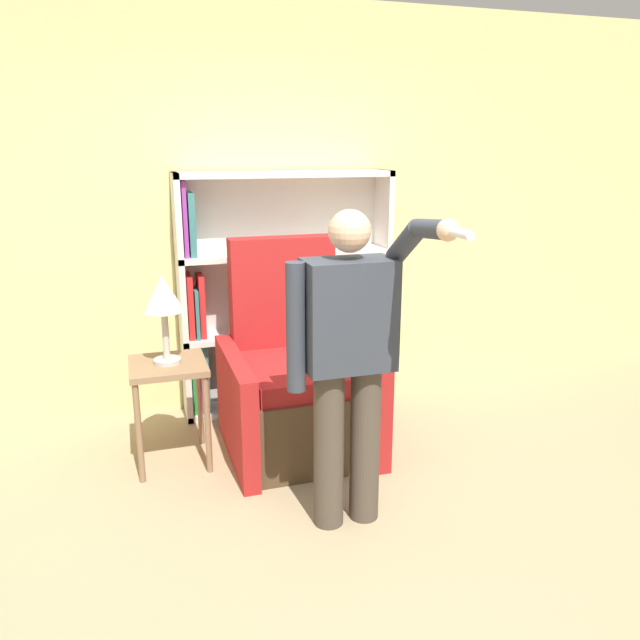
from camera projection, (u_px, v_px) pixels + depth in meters
name	position (u px, v px, depth m)	size (l,w,h in m)	color
ground_plane	(348.00, 561.00, 2.87)	(14.00, 14.00, 0.00)	#9E8966
wall_back	(252.00, 212.00, 4.37)	(8.00, 0.06, 2.80)	#DBCC84
bookcase	(273.00, 295.00, 4.41)	(1.50, 0.28, 1.69)	silver
armchair	(295.00, 387.00, 3.90)	(0.87, 0.91, 1.29)	#4C3823
person_standing	(349.00, 354.00, 2.95)	(0.57, 0.78, 1.58)	#473D33
side_table	(169.00, 381.00, 3.65)	(0.44, 0.44, 0.63)	#846647
table_lamp	(163.00, 298.00, 3.52)	(0.23, 0.23, 0.52)	#B7B2A8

